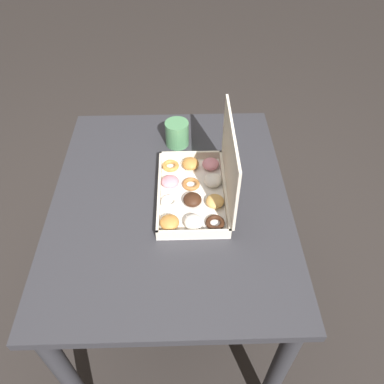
% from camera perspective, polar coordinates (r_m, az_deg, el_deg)
% --- Properties ---
extents(ground_plane, '(8.00, 8.00, 0.00)m').
position_cam_1_polar(ground_plane, '(1.85, -2.32, -16.79)').
color(ground_plane, '#2D2826').
extents(dining_table, '(0.95, 0.77, 0.74)m').
position_cam_1_polar(dining_table, '(1.32, -3.10, -4.50)').
color(dining_table, '#2D2D33').
rests_on(dining_table, ground_plane).
extents(donut_box, '(0.36, 0.23, 0.27)m').
position_cam_1_polar(donut_box, '(1.20, 1.48, 1.22)').
color(donut_box, silver).
rests_on(donut_box, dining_table).
extents(coffee_mug, '(0.09, 0.09, 0.09)m').
position_cam_1_polar(coffee_mug, '(1.41, -2.30, 8.96)').
color(coffee_mug, '#4C8456').
rests_on(coffee_mug, dining_table).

